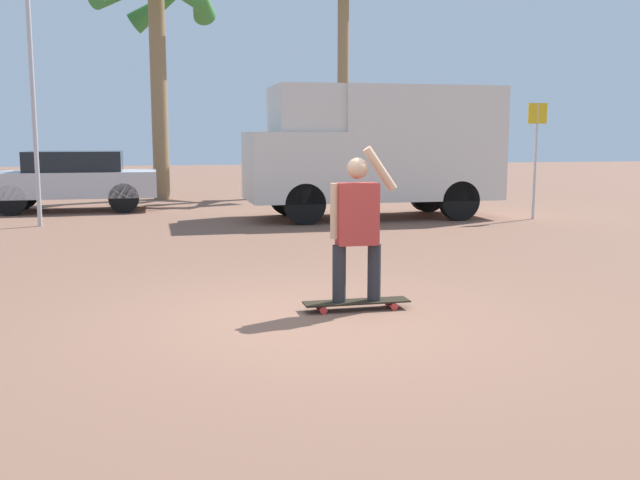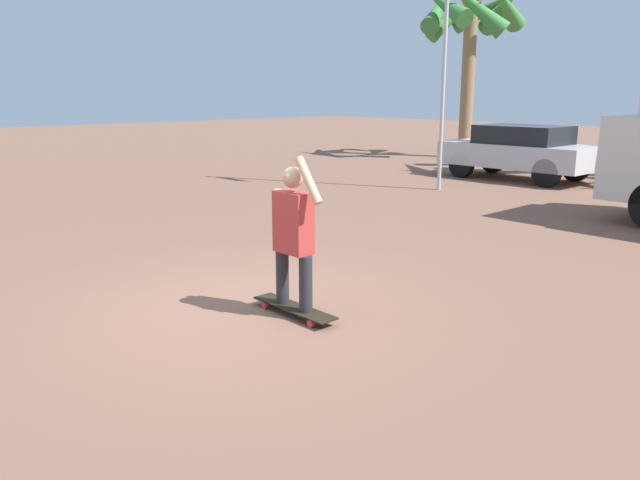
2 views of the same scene
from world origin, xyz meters
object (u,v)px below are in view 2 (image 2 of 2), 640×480
(parked_car_silver, at_px, (520,150))
(palm_tree_far_left, at_px, (471,18))
(skateboard, at_px, (294,308))
(person_skateboarder, at_px, (293,230))
(flagpole, at_px, (450,3))

(parked_car_silver, xyz_separation_m, palm_tree_far_left, (-4.47, 3.96, 4.05))
(skateboard, distance_m, person_skateboarder, 0.86)
(person_skateboarder, height_order, flagpole, flagpole)
(parked_car_silver, height_order, flagpole, flagpole)
(flagpole, bearing_deg, person_skateboarder, -62.93)
(skateboard, xyz_separation_m, person_skateboarder, (-0.00, 0.00, 0.86))
(parked_car_silver, bearing_deg, skateboard, -70.69)
(skateboard, height_order, person_skateboarder, person_skateboarder)
(person_skateboarder, relative_size, palm_tree_far_left, 0.27)
(palm_tree_far_left, bearing_deg, person_skateboarder, -61.09)
(parked_car_silver, height_order, palm_tree_far_left, palm_tree_far_left)
(skateboard, bearing_deg, person_skateboarder, 180.00)
(skateboard, relative_size, person_skateboarder, 0.69)
(parked_car_silver, bearing_deg, flagpole, -94.77)
(parked_car_silver, distance_m, palm_tree_far_left, 7.21)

